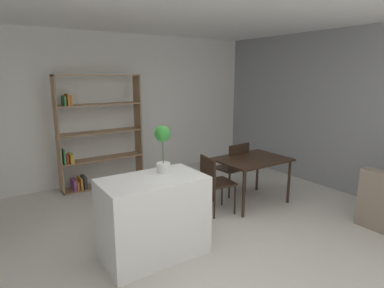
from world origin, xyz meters
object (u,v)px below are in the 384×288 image
at_px(kitchen_island, 153,217).
at_px(potted_plant_on_island, 163,144).
at_px(dining_chair_far, 234,164).
at_px(dining_chair_island_side, 214,179).
at_px(open_bookshelf, 95,137).
at_px(dining_table, 252,163).

height_order(kitchen_island, potted_plant_on_island, potted_plant_on_island).
height_order(kitchen_island, dining_chair_far, kitchen_island).
bearing_deg(kitchen_island, dining_chair_far, 24.96).
bearing_deg(dining_chair_far, dining_chair_island_side, 24.17).
distance_m(kitchen_island, dining_chair_island_side, 1.36).
xyz_separation_m(kitchen_island, dining_chair_far, (2.01, 0.94, 0.07)).
relative_size(open_bookshelf, dining_chair_far, 2.25).
distance_m(open_bookshelf, dining_chair_far, 2.52).
height_order(open_bookshelf, dining_table, open_bookshelf).
relative_size(kitchen_island, open_bookshelf, 0.56).
bearing_deg(open_bookshelf, dining_table, -49.19).
relative_size(potted_plant_on_island, dining_chair_island_side, 0.63).
distance_m(potted_plant_on_island, dining_table, 1.93).
relative_size(potted_plant_on_island, dining_chair_far, 0.61).
distance_m(potted_plant_on_island, dining_chair_far, 2.11).
xyz_separation_m(potted_plant_on_island, open_bookshelf, (-0.03, 2.50, -0.32)).
height_order(potted_plant_on_island, open_bookshelf, open_bookshelf).
distance_m(kitchen_island, dining_table, 2.08).
height_order(kitchen_island, dining_chair_island_side, kitchen_island).
bearing_deg(dining_chair_far, open_bookshelf, -47.19).
bearing_deg(kitchen_island, dining_table, 14.19).
bearing_deg(open_bookshelf, dining_chair_island_side, -62.97).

